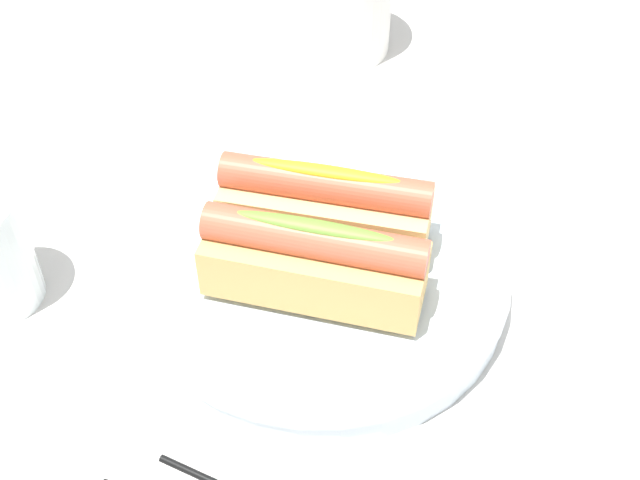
# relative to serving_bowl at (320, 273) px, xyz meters

# --- Properties ---
(ground_plane) EXTENTS (2.40, 2.40, 0.00)m
(ground_plane) POSITION_rel_serving_bowl_xyz_m (-0.01, 0.01, -0.02)
(ground_plane) COLOR beige
(serving_bowl) EXTENTS (0.27, 0.27, 0.03)m
(serving_bowl) POSITION_rel_serving_bowl_xyz_m (0.00, 0.00, 0.00)
(serving_bowl) COLOR silver
(serving_bowl) RESTS_ON ground_plane
(hotdog_front) EXTENTS (0.16, 0.07, 0.06)m
(hotdog_front) POSITION_rel_serving_bowl_xyz_m (-0.00, -0.03, 0.04)
(hotdog_front) COLOR tan
(hotdog_front) RESTS_ON serving_bowl
(hotdog_back) EXTENTS (0.15, 0.07, 0.06)m
(hotdog_back) POSITION_rel_serving_bowl_xyz_m (0.00, 0.03, 0.04)
(hotdog_back) COLOR #DBB270
(hotdog_back) RESTS_ON serving_bowl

